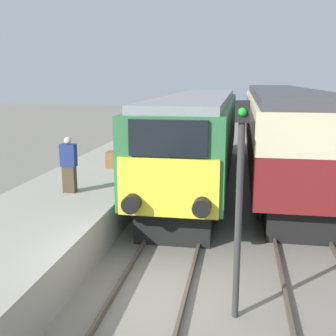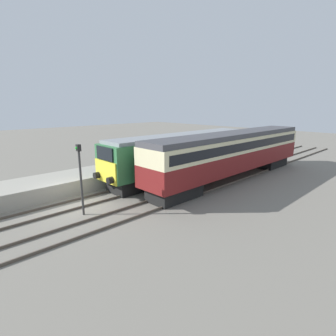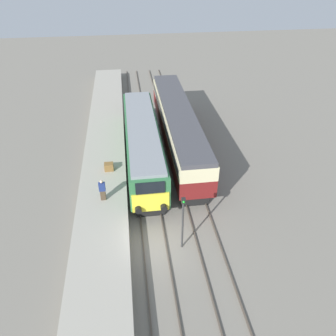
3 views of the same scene
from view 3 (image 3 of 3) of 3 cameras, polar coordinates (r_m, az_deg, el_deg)
name	(u,v)px [view 3 (image 3 of 3)]	position (r m, az deg, el deg)	size (l,w,h in m)	color
ground_plane	(155,247)	(21.32, -2.32, -13.52)	(120.00, 120.00, 0.00)	slate
platform_left	(104,172)	(27.11, -11.01, -0.71)	(3.50, 50.00, 1.04)	#9E998C
rails_near_track	(148,196)	(24.91, -3.48, -4.92)	(1.51, 60.00, 0.14)	#4C4238
rails_far_track	(192,192)	(25.28, 4.24, -4.26)	(1.50, 60.00, 0.14)	#4C4238
locomotive	(143,142)	(27.74, -4.46, 4.55)	(2.70, 15.44, 3.66)	black
passenger_carriage	(178,124)	(29.98, 1.75, 7.65)	(2.75, 18.03, 3.87)	black
person_on_platform	(102,190)	(23.00, -11.35, -3.79)	(0.44, 0.26, 1.64)	#473828
signal_post	(183,219)	(19.65, 2.59, -8.91)	(0.24, 0.28, 3.96)	#333333
luggage_crate	(109,167)	(26.21, -10.25, 0.22)	(0.70, 0.56, 0.60)	brown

